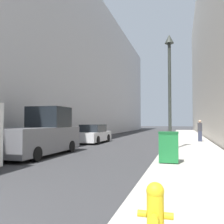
# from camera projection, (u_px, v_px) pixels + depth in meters

# --- Properties ---
(sidewalk_right) EXTENTS (3.26, 60.00, 0.15)m
(sidewalk_right) POSITION_uv_depth(u_px,v_px,m) (190.00, 143.00, 19.04)
(sidewalk_right) COLOR #B7B2A8
(sidewalk_right) RESTS_ON ground
(building_left_glass) EXTENTS (12.00, 60.00, 16.79)m
(building_left_glass) POSITION_uv_depth(u_px,v_px,m) (55.00, 69.00, 31.37)
(building_left_glass) COLOR #BCBCC1
(building_left_glass) RESTS_ON ground
(fire_hydrant) EXTENTS (0.46, 0.35, 0.74)m
(fire_hydrant) POSITION_uv_depth(u_px,v_px,m) (155.00, 210.00, 3.24)
(fire_hydrant) COLOR yellow
(fire_hydrant) RESTS_ON sidewalk_right
(trash_bin) EXTENTS (0.72, 0.65, 1.16)m
(trash_bin) POSITION_uv_depth(u_px,v_px,m) (169.00, 147.00, 9.37)
(trash_bin) COLOR #1E7538
(trash_bin) RESTS_ON sidewalk_right
(lamppost) EXTENTS (0.51, 0.51, 6.50)m
(lamppost) POSITION_uv_depth(u_px,v_px,m) (170.00, 78.00, 14.04)
(lamppost) COLOR #2D332D
(lamppost) RESTS_ON sidewalk_right
(pickup_truck) EXTENTS (2.12, 5.54, 2.49)m
(pickup_truck) POSITION_uv_depth(u_px,v_px,m) (41.00, 135.00, 12.73)
(pickup_truck) COLOR slate
(pickup_truck) RESTS_ON ground
(parked_sedan_near) EXTENTS (1.84, 4.53, 1.48)m
(parked_sedan_near) POSITION_uv_depth(u_px,v_px,m) (93.00, 134.00, 20.20)
(parked_sedan_near) COLOR silver
(parked_sedan_near) RESTS_ON ground
(pedestrian_on_sidewalk) EXTENTS (0.34, 0.22, 1.68)m
(pedestrian_on_sidewalk) POSITION_uv_depth(u_px,v_px,m) (200.00, 131.00, 19.63)
(pedestrian_on_sidewalk) COLOR #2D3347
(pedestrian_on_sidewalk) RESTS_ON sidewalk_right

